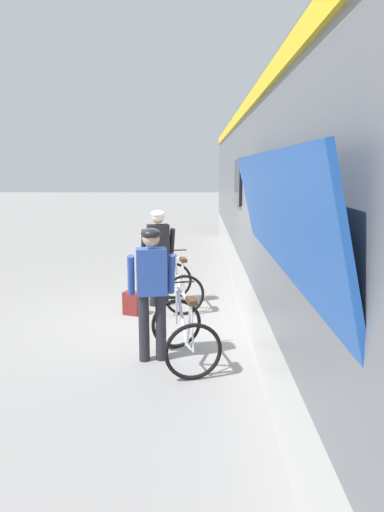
{
  "coord_description": "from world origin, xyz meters",
  "views": [
    {
      "loc": [
        0.64,
        -7.33,
        2.51
      ],
      "look_at": [
        0.53,
        0.21,
        1.05
      ],
      "focal_mm": 32.23,
      "sensor_mm": 36.0,
      "label": 1
    }
  ],
  "objects_px": {
    "bicycle_far_silver": "(184,333)",
    "train_car": "(353,205)",
    "bicycle_near_white": "(179,285)",
    "cyclist_far_in_blue": "(152,283)",
    "backpack_on_platform": "(132,303)",
    "cyclist_near_in_dark": "(158,249)"
  },
  "relations": [
    {
      "from": "train_car",
      "to": "cyclist_near_in_dark",
      "type": "height_order",
      "value": "train_car"
    },
    {
      "from": "bicycle_far_silver",
      "to": "backpack_on_platform",
      "type": "distance_m",
      "value": 2.22
    },
    {
      "from": "bicycle_far_silver",
      "to": "cyclist_near_in_dark",
      "type": "bearing_deg",
      "value": 102.13
    },
    {
      "from": "bicycle_far_silver",
      "to": "bicycle_near_white",
      "type": "bearing_deg",
      "value": 94.09
    },
    {
      "from": "bicycle_far_silver",
      "to": "backpack_on_platform",
      "type": "relative_size",
      "value": 3.03
    },
    {
      "from": "train_car",
      "to": "backpack_on_platform",
      "type": "distance_m",
      "value": 3.92
    },
    {
      "from": "train_car",
      "to": "cyclist_near_in_dark",
      "type": "xyz_separation_m",
      "value": [
        -2.96,
        1.46,
        -0.91
      ]
    },
    {
      "from": "bicycle_near_white",
      "to": "backpack_on_platform",
      "type": "distance_m",
      "value": 0.95
    },
    {
      "from": "cyclist_far_in_blue",
      "to": "bicycle_far_silver",
      "type": "bearing_deg",
      "value": -11.63
    },
    {
      "from": "train_car",
      "to": "bicycle_near_white",
      "type": "distance_m",
      "value": 3.33
    },
    {
      "from": "backpack_on_platform",
      "to": "bicycle_near_white",
      "type": "bearing_deg",
      "value": 51.31
    },
    {
      "from": "cyclist_near_in_dark",
      "to": "cyclist_far_in_blue",
      "type": "bearing_deg",
      "value": -87.03
    },
    {
      "from": "backpack_on_platform",
      "to": "bicycle_far_silver",
      "type": "bearing_deg",
      "value": -43.67
    },
    {
      "from": "cyclist_far_in_blue",
      "to": "bicycle_near_white",
      "type": "relative_size",
      "value": 1.46
    },
    {
      "from": "bicycle_far_silver",
      "to": "cyclist_far_in_blue",
      "type": "bearing_deg",
      "value": 168.37
    },
    {
      "from": "cyclist_far_in_blue",
      "to": "bicycle_far_silver",
      "type": "relative_size",
      "value": 1.46
    },
    {
      "from": "train_car",
      "to": "backpack_on_platform",
      "type": "bearing_deg",
      "value": 164.98
    },
    {
      "from": "bicycle_near_white",
      "to": "bicycle_far_silver",
      "type": "height_order",
      "value": "same"
    },
    {
      "from": "cyclist_far_in_blue",
      "to": "backpack_on_platform",
      "type": "bearing_deg",
      "value": 106.08
    },
    {
      "from": "bicycle_near_white",
      "to": "bicycle_far_silver",
      "type": "relative_size",
      "value": 0.99
    },
    {
      "from": "bicycle_far_silver",
      "to": "train_car",
      "type": "bearing_deg",
      "value": 24.16
    },
    {
      "from": "train_car",
      "to": "backpack_on_platform",
      "type": "xyz_separation_m",
      "value": [
        -3.38,
        0.91,
        -1.77
      ]
    }
  ]
}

